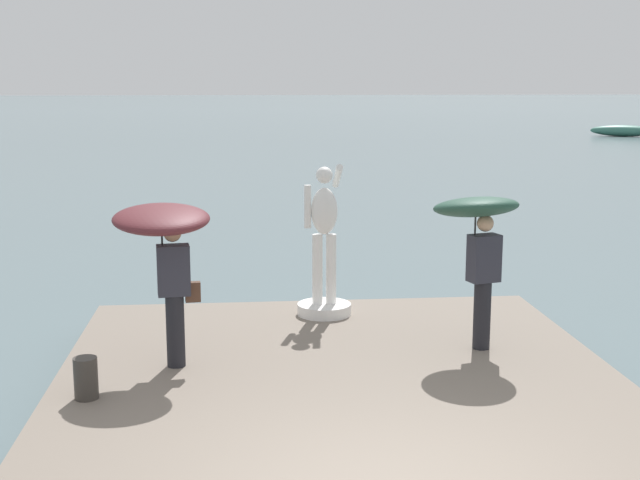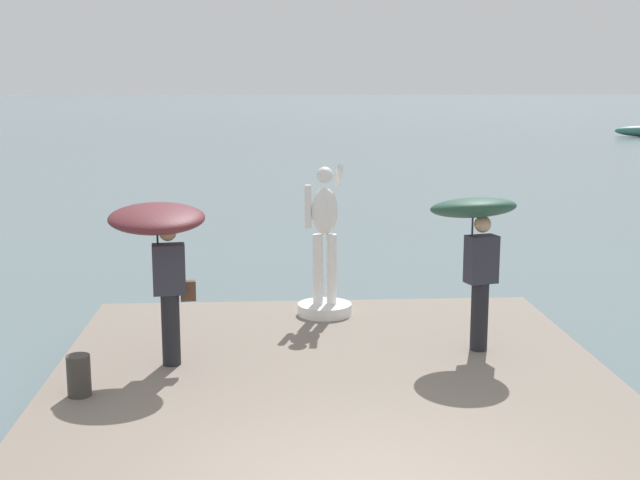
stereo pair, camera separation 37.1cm
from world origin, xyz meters
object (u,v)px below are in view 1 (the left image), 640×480
Objects in this scene: onlooker_left at (165,237)px; boat_leftward at (623,131)px; mooring_bollard at (86,378)px; statue_white_figure at (324,261)px; onlooker_right at (478,227)px.

boat_leftward is (27.57, 47.54, -1.58)m from onlooker_left.
mooring_bollard is at bearing -128.35° from onlooker_left.
statue_white_figure is 4.29m from mooring_bollard.
statue_white_figure reaches higher than boat_leftward.
onlooker_right is at bearing 15.95° from mooring_bollard.
onlooker_left reaches higher than boat_leftward.
onlooker_right reaches higher than boat_leftward.
mooring_bollard reaches higher than boat_leftward.
onlooker_right is 4.45× the size of mooring_bollard.
boat_leftward is at bearing 59.89° from onlooker_left.
statue_white_figure is 52.09m from boat_leftward.
onlooker_left is 1.86m from mooring_bollard.
onlooker_left is 0.97× the size of onlooker_right.
boat_leftward is at bearing 63.32° from onlooker_right.
onlooker_right is at bearing -45.78° from statue_white_figure.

